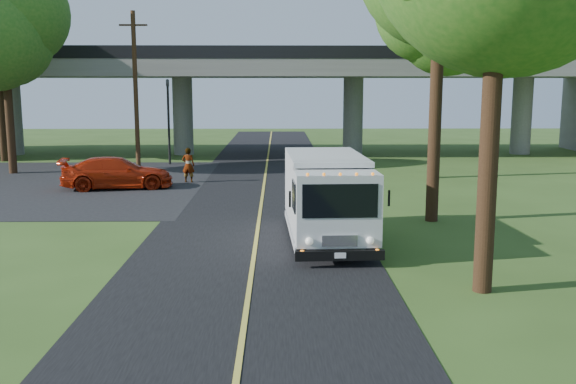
{
  "coord_description": "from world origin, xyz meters",
  "views": [
    {
      "loc": [
        0.7,
        -13.47,
        4.77
      ],
      "look_at": [
        0.99,
        5.74,
        1.6
      ],
      "focal_mm": 40.0,
      "sensor_mm": 36.0,
      "label": 1
    }
  ],
  "objects_px": {
    "tree_right_far": "(446,16)",
    "traffic_signal": "(168,112)",
    "tree_left_lot": "(6,27)",
    "utility_pole": "(136,89)",
    "red_sedan": "(117,173)",
    "pedestrian": "(188,165)",
    "step_van": "(327,195)"
  },
  "relations": [
    {
      "from": "traffic_signal",
      "to": "tree_left_lot",
      "type": "bearing_deg",
      "value": -151.89
    },
    {
      "from": "tree_right_far",
      "to": "pedestrian",
      "type": "relative_size",
      "value": 6.27
    },
    {
      "from": "red_sedan",
      "to": "tree_left_lot",
      "type": "bearing_deg",
      "value": 42.08
    },
    {
      "from": "traffic_signal",
      "to": "red_sedan",
      "type": "xyz_separation_m",
      "value": [
        -0.9,
        -9.42,
        -2.46
      ]
    },
    {
      "from": "step_van",
      "to": "traffic_signal",
      "type": "bearing_deg",
      "value": 110.03
    },
    {
      "from": "utility_pole",
      "to": "step_van",
      "type": "xyz_separation_m",
      "value": [
        9.7,
        -17.98,
        -3.15
      ]
    },
    {
      "from": "pedestrian",
      "to": "red_sedan",
      "type": "bearing_deg",
      "value": 39.4
    },
    {
      "from": "utility_pole",
      "to": "traffic_signal",
      "type": "bearing_deg",
      "value": 53.13
    },
    {
      "from": "red_sedan",
      "to": "pedestrian",
      "type": "bearing_deg",
      "value": -69.72
    },
    {
      "from": "tree_left_lot",
      "to": "tree_right_far",
      "type": "bearing_deg",
      "value": -4.97
    },
    {
      "from": "tree_left_lot",
      "to": "step_van",
      "type": "bearing_deg",
      "value": -44.68
    },
    {
      "from": "tree_right_far",
      "to": "tree_left_lot",
      "type": "bearing_deg",
      "value": 175.03
    },
    {
      "from": "traffic_signal",
      "to": "utility_pole",
      "type": "xyz_separation_m",
      "value": [
        -1.5,
        -2.0,
        1.4
      ]
    },
    {
      "from": "tree_right_far",
      "to": "step_van",
      "type": "relative_size",
      "value": 1.71
    },
    {
      "from": "pedestrian",
      "to": "tree_left_lot",
      "type": "bearing_deg",
      "value": -10.3
    },
    {
      "from": "traffic_signal",
      "to": "tree_left_lot",
      "type": "distance_m",
      "value": 10.01
    },
    {
      "from": "traffic_signal",
      "to": "step_van",
      "type": "distance_m",
      "value": 21.67
    },
    {
      "from": "utility_pole",
      "to": "tree_right_far",
      "type": "relative_size",
      "value": 0.82
    },
    {
      "from": "traffic_signal",
      "to": "tree_left_lot",
      "type": "relative_size",
      "value": 0.5
    },
    {
      "from": "tree_left_lot",
      "to": "pedestrian",
      "type": "relative_size",
      "value": 5.99
    },
    {
      "from": "utility_pole",
      "to": "step_van",
      "type": "relative_size",
      "value": 1.4
    },
    {
      "from": "tree_left_lot",
      "to": "red_sedan",
      "type": "xyz_separation_m",
      "value": [
        6.9,
        -5.26,
        -7.16
      ]
    },
    {
      "from": "tree_left_lot",
      "to": "utility_pole",
      "type": "bearing_deg",
      "value": 18.97
    },
    {
      "from": "tree_left_lot",
      "to": "pedestrian",
      "type": "bearing_deg",
      "value": -18.79
    },
    {
      "from": "red_sedan",
      "to": "traffic_signal",
      "type": "bearing_deg",
      "value": -16.06
    },
    {
      "from": "tree_left_lot",
      "to": "pedestrian",
      "type": "distance_m",
      "value": 12.68
    },
    {
      "from": "tree_right_far",
      "to": "utility_pole",
      "type": "bearing_deg",
      "value": 166.0
    },
    {
      "from": "tree_left_lot",
      "to": "red_sedan",
      "type": "relative_size",
      "value": 2.05
    },
    {
      "from": "traffic_signal",
      "to": "pedestrian",
      "type": "height_order",
      "value": "traffic_signal"
    },
    {
      "from": "traffic_signal",
      "to": "step_van",
      "type": "height_order",
      "value": "traffic_signal"
    },
    {
      "from": "traffic_signal",
      "to": "utility_pole",
      "type": "distance_m",
      "value": 2.86
    },
    {
      "from": "tree_right_far",
      "to": "traffic_signal",
      "type": "bearing_deg",
      "value": 157.93
    }
  ]
}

